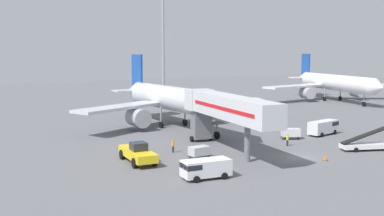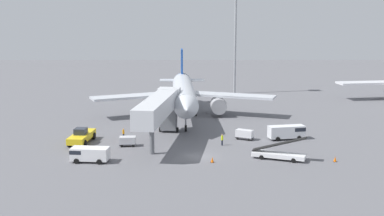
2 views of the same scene
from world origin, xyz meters
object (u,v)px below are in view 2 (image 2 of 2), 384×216
object	(u,v)px
pushback_tug	(82,136)
belt_loader_truck	(279,154)
ground_crew_worker_foreground	(123,133)
service_van_far_left	(89,154)
airplane_at_gate	(184,93)
baggage_cart_outer_right	(128,141)
ground_crew_worker_midground	(222,139)
service_van_rear_left	(287,131)
safety_cone_bravo	(335,159)
baggage_cart_mid_left	(245,134)
jet_bridge	(160,107)
apron_light_mast	(236,17)
safety_cone_alpha	(212,160)

from	to	relation	value
pushback_tug	belt_loader_truck	bearing A→B (deg)	-17.11
belt_loader_truck	ground_crew_worker_foreground	bearing A→B (deg)	152.94
pushback_tug	service_van_far_left	xyz separation A→B (m)	(2.99, -9.49, 0.01)
airplane_at_gate	pushback_tug	size ratio (longest dim) A/B	4.95
baggage_cart_outer_right	ground_crew_worker_midground	size ratio (longest dim) A/B	1.43
service_van_rear_left	safety_cone_bravo	world-z (taller)	service_van_rear_left
baggage_cart_mid_left	ground_crew_worker_foreground	distance (m)	18.66
jet_bridge	apron_light_mast	size ratio (longest dim) A/B	0.79
pushback_tug	ground_crew_worker_foreground	size ratio (longest dim) A/B	4.48
pushback_tug	ground_crew_worker_foreground	distance (m)	6.45
service_van_rear_left	safety_cone_bravo	xyz separation A→B (m)	(3.85, -11.87, -0.87)
service_van_rear_left	ground_crew_worker_midground	world-z (taller)	service_van_rear_left
belt_loader_truck	service_van_rear_left	world-z (taller)	belt_loader_truck
belt_loader_truck	safety_cone_bravo	bearing A→B (deg)	-9.06
service_van_rear_left	belt_loader_truck	bearing A→B (deg)	-107.09
belt_loader_truck	safety_cone_alpha	distance (m)	8.95
baggage_cart_mid_left	apron_light_mast	bearing A→B (deg)	86.60
service_van_rear_left	ground_crew_worker_foreground	distance (m)	25.26
airplane_at_gate	baggage_cart_mid_left	size ratio (longest dim) A/B	12.66
jet_bridge	pushback_tug	distance (m)	12.49
jet_bridge	safety_cone_alpha	size ratio (longest dim) A/B	28.81
baggage_cart_mid_left	service_van_far_left	bearing A→B (deg)	-151.81
airplane_at_gate	jet_bridge	xyz separation A→B (m)	(-3.32, -19.43, 0.93)
pushback_tug	service_van_far_left	world-z (taller)	pushback_tug
baggage_cart_outer_right	safety_cone_alpha	size ratio (longest dim) A/B	3.29
belt_loader_truck	ground_crew_worker_midground	size ratio (longest dim) A/B	4.28
jet_bridge	baggage_cart_outer_right	bearing A→B (deg)	-159.13
safety_cone_alpha	service_van_rear_left	bearing A→B (deg)	44.87
baggage_cart_outer_right	service_van_rear_left	bearing A→B (deg)	9.13
airplane_at_gate	service_van_far_left	xyz separation A→B (m)	(-12.05, -28.98, -3.39)
baggage_cart_outer_right	service_van_far_left	bearing A→B (deg)	-117.58
airplane_at_gate	service_van_far_left	world-z (taller)	airplane_at_gate
airplane_at_gate	safety_cone_alpha	distance (m)	29.97
service_van_rear_left	baggage_cart_mid_left	bearing A→B (deg)	-179.14
pushback_tug	safety_cone_alpha	xyz separation A→B (m)	(19.00, -9.92, -0.72)
jet_bridge	ground_crew_worker_midground	size ratio (longest dim) A/B	12.54
airplane_at_gate	baggage_cart_outer_right	bearing A→B (deg)	-110.64
safety_cone_bravo	service_van_far_left	bearing A→B (deg)	179.60
safety_cone_alpha	ground_crew_worker_foreground	bearing A→B (deg)	136.24
ground_crew_worker_foreground	apron_light_mast	size ratio (longest dim) A/B	0.06
ground_crew_worker_foreground	safety_cone_bravo	xyz separation A→B (m)	(29.11, -12.36, -0.52)
baggage_cart_outer_right	safety_cone_bravo	size ratio (longest dim) A/B	3.46
airplane_at_gate	service_van_far_left	distance (m)	31.57
safety_cone_bravo	ground_crew_worker_foreground	bearing A→B (deg)	157.00
jet_bridge	service_van_rear_left	size ratio (longest dim) A/B	3.63
pushback_tug	safety_cone_bravo	world-z (taller)	pushback_tug
jet_bridge	baggage_cart_outer_right	distance (m)	6.80
airplane_at_gate	pushback_tug	distance (m)	24.85
ground_crew_worker_foreground	safety_cone_alpha	distance (m)	18.18
safety_cone_bravo	ground_crew_worker_midground	bearing A→B (deg)	149.55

